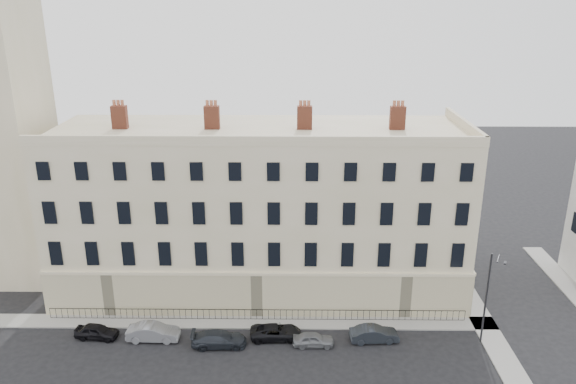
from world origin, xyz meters
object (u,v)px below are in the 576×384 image
object	(u,v)px
car_a	(97,331)
car_c	(219,339)
car_e	(313,339)
streetlamp	(488,295)
car_b	(153,332)
car_f	(374,334)
car_d	(276,332)

from	to	relation	value
car_a	car_c	size ratio (longest dim) A/B	0.81
car_e	streetlamp	world-z (taller)	streetlamp
car_a	car_b	world-z (taller)	car_b
car_e	car_f	size ratio (longest dim) A/B	0.84
car_b	car_f	xyz separation A→B (m)	(17.54, 0.00, -0.05)
car_b	car_d	size ratio (longest dim) A/B	1.02
car_c	car_f	distance (m)	12.24
car_a	streetlamp	xyz separation A→B (m)	(30.66, -0.22, 3.66)
car_a	car_c	distance (m)	9.96
car_c	car_e	bearing A→B (deg)	-91.88
car_e	streetlamp	xyz separation A→B (m)	(13.36, 0.64, 3.70)
car_a	car_c	bearing A→B (deg)	-89.71
car_e	streetlamp	distance (m)	13.88
car_a	car_f	distance (m)	22.13
car_c	car_d	distance (m)	4.54
car_a	car_b	xyz separation A→B (m)	(4.59, -0.21, 0.09)
car_d	car_e	world-z (taller)	car_d
car_d	streetlamp	size ratio (longest dim) A/B	0.53
car_d	car_f	distance (m)	7.81
streetlamp	car_c	bearing A→B (deg)	-153.11
car_b	streetlamp	distance (m)	26.31
car_b	car_c	distance (m)	5.38
car_e	car_a	bearing A→B (deg)	86.76
car_a	streetlamp	size ratio (longest dim) A/B	0.45
car_b	car_c	bearing A→B (deg)	-97.72
car_c	car_f	bearing A→B (deg)	-89.14
car_a	car_b	distance (m)	4.59
car_b	car_d	xyz separation A→B (m)	(9.74, 0.31, -0.12)
car_a	car_c	world-z (taller)	car_c
car_d	car_f	bearing A→B (deg)	-95.05
car_b	car_c	world-z (taller)	car_b
streetlamp	car_b	bearing A→B (deg)	-155.22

